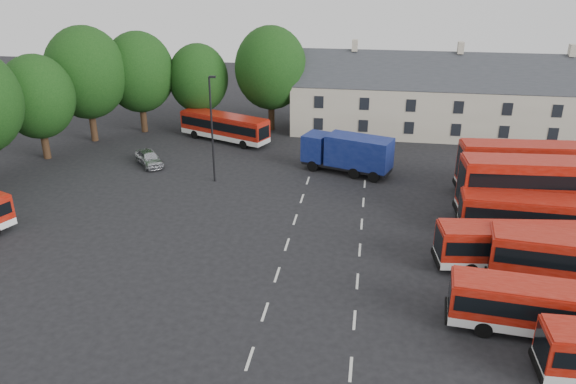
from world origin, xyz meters
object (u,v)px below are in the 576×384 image
bus_dd_south (544,187)px  silver_car (149,158)px  box_truck (348,152)px  lamppost (212,127)px

bus_dd_south → silver_car: bearing=164.4°
box_truck → lamppost: bearing=-142.6°
bus_dd_south → lamppost: size_ratio=1.30×
bus_dd_south → silver_car: bus_dd_south is taller
bus_dd_south → lamppost: (-26.10, 4.13, 2.18)m
bus_dd_south → box_truck: size_ratio=1.42×
bus_dd_south → box_truck: bearing=147.8°
lamppost → bus_dd_south: bearing=-9.0°
box_truck → lamppost: size_ratio=0.91×
silver_car → lamppost: bearing=-62.4°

